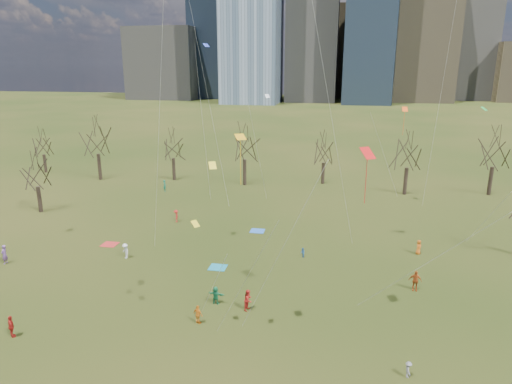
% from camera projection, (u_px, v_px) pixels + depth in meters
% --- Properties ---
extents(ground, '(500.00, 500.00, 0.00)m').
position_uv_depth(ground, '(225.00, 331.00, 32.55)').
color(ground, black).
rests_on(ground, ground).
extents(downtown_skyline, '(212.50, 78.00, 118.00)m').
position_uv_depth(downtown_skyline, '(326.00, 19.00, 221.54)').
color(downtown_skyline, slate).
rests_on(downtown_skyline, ground).
extents(bare_tree_row, '(113.04, 29.80, 9.50)m').
position_uv_depth(bare_tree_row, '(287.00, 151.00, 66.10)').
color(bare_tree_row, black).
rests_on(bare_tree_row, ground).
extents(blanket_teal, '(1.60, 1.50, 0.03)m').
position_uv_depth(blanket_teal, '(218.00, 267.00, 42.67)').
color(blanket_teal, teal).
rests_on(blanket_teal, ground).
extents(blanket_navy, '(1.60, 1.50, 0.03)m').
position_uv_depth(blanket_navy, '(257.00, 231.00, 51.94)').
color(blanket_navy, blue).
rests_on(blanket_navy, ground).
extents(blanket_crimson, '(1.60, 1.50, 0.03)m').
position_uv_depth(blanket_crimson, '(110.00, 244.00, 48.07)').
color(blanket_crimson, red).
rests_on(blanket_crimson, ground).
extents(person_3, '(0.47, 0.73, 1.07)m').
position_uv_depth(person_3, '(408.00, 370.00, 27.66)').
color(person_3, slate).
rests_on(person_3, ground).
extents(person_4, '(0.93, 0.68, 1.46)m').
position_uv_depth(person_4, '(198.00, 315.00, 33.33)').
color(person_4, orange).
rests_on(person_4, ground).
extents(person_5, '(1.41, 0.62, 1.47)m').
position_uv_depth(person_5, '(216.00, 295.00, 36.10)').
color(person_5, '#1A7545').
rests_on(person_5, ground).
extents(person_7, '(0.50, 0.72, 1.87)m').
position_uv_depth(person_7, '(4.00, 254.00, 43.30)').
color(person_7, '#6B458A').
rests_on(person_7, ground).
extents(person_8, '(0.52, 0.58, 0.99)m').
position_uv_depth(person_8, '(303.00, 253.00, 44.77)').
color(person_8, '#2863AE').
rests_on(person_8, ground).
extents(person_9, '(1.10, 1.05, 1.51)m').
position_uv_depth(person_9, '(125.00, 251.00, 44.55)').
color(person_9, silver).
rests_on(person_9, ground).
extents(person_10, '(1.08, 0.53, 1.78)m').
position_uv_depth(person_10, '(415.00, 281.00, 38.17)').
color(person_10, '#AB4518').
rests_on(person_10, ground).
extents(person_12, '(0.77, 0.86, 1.49)m').
position_uv_depth(person_12, '(419.00, 247.00, 45.49)').
color(person_12, orange).
rests_on(person_12, ground).
extents(person_13, '(0.67, 0.75, 1.71)m').
position_uv_depth(person_13, '(165.00, 186.00, 67.77)').
color(person_13, '#1A7559').
rests_on(person_13, ground).
extents(person_14, '(0.82, 0.96, 1.70)m').
position_uv_depth(person_14, '(248.00, 300.00, 35.16)').
color(person_14, '#B21E19').
rests_on(person_14, ground).
extents(person_15, '(0.84, 1.10, 1.51)m').
position_uv_depth(person_15, '(176.00, 216.00, 54.70)').
color(person_15, '#B21E19').
rests_on(person_15, ground).
extents(person_16, '(0.99, 0.91, 1.63)m').
position_uv_depth(person_16, '(11.00, 327.00, 31.66)').
color(person_16, '#B21E19').
rests_on(person_16, ground).
extents(kites_airborne, '(59.57, 44.39, 33.04)m').
position_uv_depth(kites_airborne, '(309.00, 126.00, 41.38)').
color(kites_airborne, '#EBAB13').
rests_on(kites_airborne, ground).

